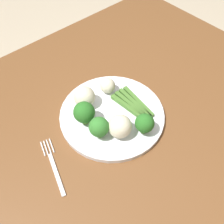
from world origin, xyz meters
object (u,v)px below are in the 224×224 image
(asparagus_bundle, at_px, (133,105))
(cauliflower_front, at_px, (120,126))
(broccoli_back_right, at_px, (84,113))
(broccoli_right, at_px, (145,123))
(dining_table, at_px, (104,153))
(cauliflower_left, at_px, (85,97))
(cauliflower_mid, at_px, (108,86))
(plate, at_px, (112,115))
(broccoli_outer_edge, at_px, (99,127))
(fork, at_px, (54,165))

(asparagus_bundle, xyz_separation_m, cauliflower_front, (-0.09, -0.04, 0.03))
(broccoli_back_right, distance_m, broccoli_right, 0.16)
(dining_table, relative_size, cauliflower_front, 21.09)
(cauliflower_left, bearing_deg, broccoli_back_right, -127.71)
(cauliflower_left, height_order, cauliflower_mid, cauliflower_left)
(broccoli_right, relative_size, cauliflower_left, 1.02)
(plate, relative_size, broccoli_outer_edge, 4.60)
(broccoli_outer_edge, relative_size, fork, 0.40)
(fork, bearing_deg, broccoli_right, -92.56)
(plate, bearing_deg, dining_table, -152.55)
(dining_table, height_order, broccoli_right, broccoli_right)
(dining_table, xyz_separation_m, fork, (-0.15, 0.01, 0.10))
(dining_table, height_order, cauliflower_mid, cauliflower_mid)
(cauliflower_front, bearing_deg, broccoli_outer_edge, 144.92)
(broccoli_right, height_order, cauliflower_front, same)
(broccoli_right, distance_m, fork, 0.26)
(plate, bearing_deg, asparagus_bundle, -18.05)
(cauliflower_left, bearing_deg, cauliflower_front, -87.41)
(plate, xyz_separation_m, broccoli_right, (0.02, -0.10, 0.04))
(plate, height_order, cauliflower_left, cauliflower_left)
(fork, bearing_deg, broccoli_outer_edge, -79.04)
(broccoli_back_right, height_order, cauliflower_front, broccoli_back_right)
(plate, bearing_deg, broccoli_back_right, 160.39)
(dining_table, distance_m, broccoli_right, 0.19)
(asparagus_bundle, distance_m, broccoli_right, 0.10)
(cauliflower_mid, bearing_deg, cauliflower_left, 176.86)
(asparagus_bundle, bearing_deg, dining_table, 96.85)
(dining_table, height_order, cauliflower_front, cauliflower_front)
(cauliflower_left, bearing_deg, broccoli_outer_edge, -108.87)
(plate, height_order, cauliflower_front, cauliflower_front)
(broccoli_back_right, relative_size, broccoli_outer_edge, 1.10)
(asparagus_bundle, distance_m, broccoli_outer_edge, 0.14)
(broccoli_back_right, height_order, broccoli_outer_edge, broccoli_back_right)
(cauliflower_left, distance_m, cauliflower_mid, 0.08)
(broccoli_outer_edge, bearing_deg, broccoli_right, -35.46)
(dining_table, xyz_separation_m, asparagus_bundle, (0.13, 0.01, 0.12))
(broccoli_outer_edge, bearing_deg, plate, 24.20)
(cauliflower_left, distance_m, fork, 0.21)
(asparagus_bundle, distance_m, cauliflower_left, 0.14)
(dining_table, xyz_separation_m, cauliflower_left, (0.03, 0.11, 0.15))
(asparagus_bundle, height_order, broccoli_right, broccoli_right)
(cauliflower_left, bearing_deg, broccoli_right, -71.87)
(cauliflower_mid, bearing_deg, broccoli_right, -97.81)
(dining_table, distance_m, fork, 0.18)
(asparagus_bundle, relative_size, broccoli_right, 2.13)
(dining_table, xyz_separation_m, cauliflower_mid, (0.11, 0.11, 0.14))
(broccoli_right, relative_size, cauliflower_front, 0.99)
(dining_table, bearing_deg, broccoli_back_right, 100.90)
(dining_table, relative_size, cauliflower_left, 21.62)
(broccoli_back_right, xyz_separation_m, fork, (-0.14, -0.05, -0.05))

